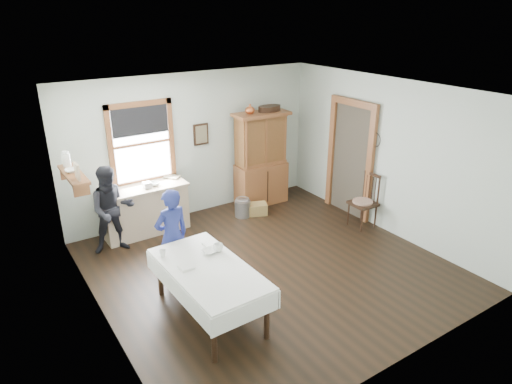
% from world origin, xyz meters
% --- Properties ---
extents(room, '(5.01, 5.01, 2.70)m').
position_xyz_m(room, '(0.00, 0.00, 1.35)').
color(room, black).
rests_on(room, ground).
extents(window, '(1.18, 0.07, 1.48)m').
position_xyz_m(window, '(-1.00, 2.47, 1.63)').
color(window, white).
rests_on(window, room).
extents(doorway, '(0.09, 1.14, 2.22)m').
position_xyz_m(doorway, '(2.46, 0.85, 1.16)').
color(doorway, '#433C30').
rests_on(doorway, room).
extents(wall_shelf, '(0.24, 1.00, 0.44)m').
position_xyz_m(wall_shelf, '(-2.37, 1.54, 1.57)').
color(wall_shelf, '#93552D').
rests_on(wall_shelf, room).
extents(framed_picture, '(0.30, 0.04, 0.40)m').
position_xyz_m(framed_picture, '(0.15, 2.46, 1.55)').
color(framed_picture, black).
rests_on(framed_picture, room).
extents(rug_beater, '(0.01, 0.27, 0.27)m').
position_xyz_m(rug_beater, '(2.45, 0.30, 1.72)').
color(rug_beater, black).
rests_on(rug_beater, room).
extents(work_counter, '(1.52, 0.59, 0.87)m').
position_xyz_m(work_counter, '(-1.16, 2.18, 0.43)').
color(work_counter, tan).
rests_on(work_counter, room).
extents(china_hutch, '(1.12, 0.57, 1.88)m').
position_xyz_m(china_hutch, '(1.31, 2.16, 0.94)').
color(china_hutch, '#93552D').
rests_on(china_hutch, room).
extents(dining_table, '(0.99, 1.82, 0.72)m').
position_xyz_m(dining_table, '(-1.33, -0.56, 0.36)').
color(dining_table, white).
rests_on(dining_table, room).
extents(spindle_chair, '(0.48, 0.48, 1.01)m').
position_xyz_m(spindle_chair, '(2.23, 0.23, 0.51)').
color(spindle_chair, black).
rests_on(spindle_chair, room).
extents(pail, '(0.39, 0.39, 0.32)m').
position_xyz_m(pail, '(0.63, 1.80, 0.16)').
color(pail, '#9A9DA1').
rests_on(pail, room).
extents(wicker_basket, '(0.45, 0.39, 0.22)m').
position_xyz_m(wicker_basket, '(0.92, 1.72, 0.11)').
color(wicker_basket, '#9F8148').
rests_on(wicker_basket, room).
extents(woman_blue, '(0.52, 0.38, 1.34)m').
position_xyz_m(woman_blue, '(-1.37, 0.47, 0.67)').
color(woman_blue, navy).
rests_on(woman_blue, room).
extents(figure_dark, '(0.74, 0.62, 1.36)m').
position_xyz_m(figure_dark, '(-1.81, 1.83, 0.68)').
color(figure_dark, black).
rests_on(figure_dark, room).
extents(table_cup_a, '(0.17, 0.17, 0.11)m').
position_xyz_m(table_cup_a, '(-1.02, -0.26, 0.77)').
color(table_cup_a, white).
rests_on(table_cup_a, dining_table).
extents(table_cup_b, '(0.10, 0.10, 0.09)m').
position_xyz_m(table_cup_b, '(-1.69, 0.02, 0.76)').
color(table_cup_b, white).
rests_on(table_cup_b, dining_table).
extents(table_bowl, '(0.22, 0.22, 0.05)m').
position_xyz_m(table_bowl, '(-1.15, -0.24, 0.75)').
color(table_bowl, white).
rests_on(table_bowl, dining_table).
extents(counter_book, '(0.28, 0.29, 0.02)m').
position_xyz_m(counter_book, '(-0.62, 2.27, 0.88)').
color(counter_book, '#776B4F').
rests_on(counter_book, work_counter).
extents(counter_bowl, '(0.20, 0.20, 0.06)m').
position_xyz_m(counter_bowl, '(-0.96, 2.13, 0.90)').
color(counter_bowl, white).
rests_on(counter_bowl, work_counter).
extents(shelf_bowl, '(0.22, 0.22, 0.05)m').
position_xyz_m(shelf_bowl, '(-2.37, 1.55, 1.60)').
color(shelf_bowl, white).
rests_on(shelf_bowl, wall_shelf).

